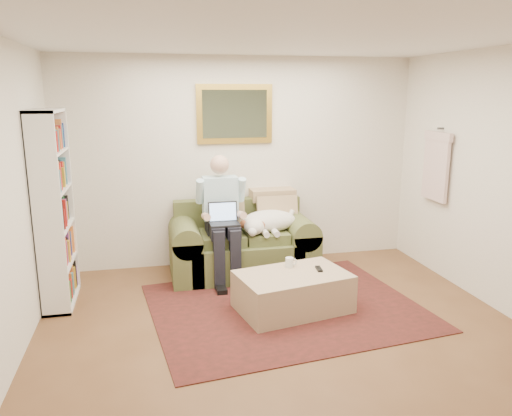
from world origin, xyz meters
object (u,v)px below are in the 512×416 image
object	(u,v)px
sleeping_dog	(269,221)
bookshelf	(54,209)
sofa	(242,249)
seated_man	(223,220)
coffee_mug	(289,262)
ottoman	(293,292)
laptop	(224,218)

from	to	relation	value
sleeping_dog	bookshelf	xyz separation A→B (m)	(-2.34, -0.34, 0.34)
sofa	sleeping_dog	size ratio (longest dim) A/B	2.43
sofa	seated_man	distance (m)	0.52
sleeping_dog	coffee_mug	size ratio (longest dim) A/B	7.11
sleeping_dog	ottoman	xyz separation A→B (m)	(-0.02, -1.09, -0.46)
seated_man	sleeping_dog	bearing A→B (deg)	7.13
sofa	sleeping_dog	bearing A→B (deg)	-15.74
ottoman	seated_man	bearing A→B (deg)	118.25
sofa	seated_man	bearing A→B (deg)	-148.55
laptop	bookshelf	xyz separation A→B (m)	(-1.77, -0.20, 0.24)
seated_man	laptop	world-z (taller)	seated_man
laptop	ottoman	distance (m)	1.23
seated_man	laptop	xyz separation A→B (m)	(0.00, -0.07, 0.04)
sofa	coffee_mug	bearing A→B (deg)	-72.66
sofa	bookshelf	world-z (taller)	bookshelf
bookshelf	sofa	bearing A→B (deg)	11.95
seated_man	sleeping_dog	world-z (taller)	seated_man
seated_man	bookshelf	world-z (taller)	bookshelf
laptop	bookshelf	bearing A→B (deg)	-173.42
sleeping_dog	coffee_mug	world-z (taller)	sleeping_dog
sofa	ottoman	xyz separation A→B (m)	(0.29, -1.17, -0.10)
sofa	laptop	world-z (taller)	laptop
seated_man	ottoman	distance (m)	1.27
seated_man	laptop	size ratio (longest dim) A/B	4.33
laptop	coffee_mug	xyz separation A→B (m)	(0.56, -0.75, -0.32)
sofa	bookshelf	size ratio (longest dim) A/B	0.86
sofa	ottoman	bearing A→B (deg)	-76.26
coffee_mug	bookshelf	xyz separation A→B (m)	(-2.34, 0.55, 0.56)
ottoman	bookshelf	xyz separation A→B (m)	(-2.32, 0.74, 0.80)
coffee_mug	bookshelf	size ratio (longest dim) A/B	0.05
ottoman	sleeping_dog	bearing A→B (deg)	88.82
laptop	ottoman	xyz separation A→B (m)	(0.55, -0.95, -0.56)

